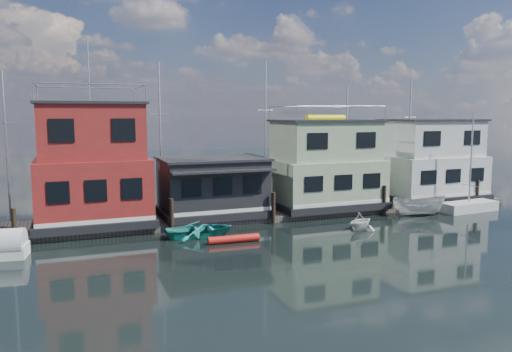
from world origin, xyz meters
name	(u,v)px	position (x,y,z in m)	size (l,w,h in m)	color
ground	(291,267)	(0.00, 0.00, 0.00)	(160.00, 160.00, 0.00)	black
dock	(219,217)	(0.00, 12.00, 0.20)	(48.00, 5.00, 0.40)	#595147
houseboat_red	(93,167)	(-8.50, 12.00, 4.10)	(7.40, 5.90, 11.86)	black
houseboat_dark	(212,186)	(-0.50, 11.98, 2.42)	(7.40, 6.10, 4.06)	black
houseboat_green	(325,166)	(8.50, 12.00, 3.55)	(8.40, 5.90, 7.03)	black
houseboat_white	(430,161)	(18.50, 12.00, 3.54)	(8.40, 5.90, 6.66)	black
pilings	(227,212)	(-0.33, 9.20, 1.10)	(42.28, 0.28, 2.20)	#2D2116
background_masts	(252,137)	(4.76, 18.00, 5.55)	(36.40, 0.16, 12.00)	silver
day_sailer	(469,206)	(18.84, 7.83, 0.44)	(4.92, 1.99, 7.58)	silver
dinghy_teal	(200,230)	(-2.56, 7.64, 0.43)	(2.99, 4.19, 0.87)	teal
motorboat	(419,206)	(14.12, 7.86, 0.76)	(1.48, 3.93, 1.52)	silver
dinghy_white	(361,221)	(7.64, 5.60, 0.59)	(1.92, 2.22, 1.17)	silver
red_kayak	(234,239)	(-1.11, 5.48, 0.23)	(0.45, 0.45, 3.09)	red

